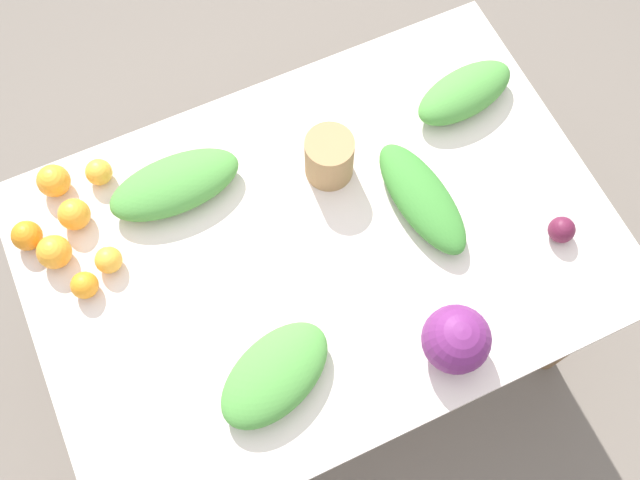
{
  "coord_description": "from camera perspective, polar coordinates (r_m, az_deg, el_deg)",
  "views": [
    {
      "loc": [
        -0.26,
        -0.58,
        2.37
      ],
      "look_at": [
        0.0,
        0.0,
        0.8
      ],
      "focal_mm": 40.0,
      "sensor_mm": 36.0,
      "label": 1
    }
  ],
  "objects": [
    {
      "name": "orange_3",
      "position": [
        1.84,
        -17.28,
        5.21
      ],
      "size": [
        0.07,
        0.07,
        0.07
      ],
      "primitive_type": "sphere",
      "color": "#F9A833",
      "rests_on": "dining_table"
    },
    {
      "name": "orange_4",
      "position": [
        1.86,
        -20.54,
        4.46
      ],
      "size": [
        0.08,
        0.08,
        0.08
      ],
      "primitive_type": "sphere",
      "color": "orange",
      "rests_on": "dining_table"
    },
    {
      "name": "greens_bunch_scallion",
      "position": [
        1.77,
        -11.54,
        4.37
      ],
      "size": [
        0.33,
        0.15,
        0.09
      ],
      "primitive_type": "ellipsoid",
      "rotation": [
        0.0,
        0.0,
        3.14
      ],
      "color": "#4C933D",
      "rests_on": "dining_table"
    },
    {
      "name": "orange_1",
      "position": [
        1.8,
        -19.07,
        1.96
      ],
      "size": [
        0.08,
        0.08,
        0.08
      ],
      "primitive_type": "sphere",
      "color": "orange",
      "rests_on": "dining_table"
    },
    {
      "name": "dining_table",
      "position": [
        1.81,
        0.0,
        -1.38
      ],
      "size": [
        1.39,
        0.96,
        0.78
      ],
      "color": "silver",
      "rests_on": "ground_plane"
    },
    {
      "name": "beet_root",
      "position": [
        1.79,
        18.77,
        0.78
      ],
      "size": [
        0.06,
        0.06,
        0.06
      ],
      "primitive_type": "sphere",
      "color": "#5B1933",
      "rests_on": "dining_table"
    },
    {
      "name": "orange_6",
      "position": [
        1.82,
        -22.4,
        0.33
      ],
      "size": [
        0.07,
        0.07,
        0.07
      ],
      "primitive_type": "sphere",
      "color": "orange",
      "rests_on": "dining_table"
    },
    {
      "name": "greens_bunch_kale",
      "position": [
        1.59,
        -3.62,
        -10.71
      ],
      "size": [
        0.33,
        0.26,
        0.08
      ],
      "primitive_type": "ellipsoid",
      "rotation": [
        0.0,
        0.0,
        3.52
      ],
      "color": "#4C933D",
      "rests_on": "dining_table"
    },
    {
      "name": "paper_bag",
      "position": [
        1.74,
        0.75,
        6.63
      ],
      "size": [
        0.12,
        0.12,
        0.14
      ],
      "primitive_type": "cylinder",
      "color": "#A87F51",
      "rests_on": "dining_table"
    },
    {
      "name": "orange_2",
      "position": [
        1.73,
        -18.32,
        -3.45
      ],
      "size": [
        0.06,
        0.06,
        0.06
      ],
      "primitive_type": "sphere",
      "color": "orange",
      "rests_on": "dining_table"
    },
    {
      "name": "orange_5",
      "position": [
        1.78,
        -20.5,
        -0.91
      ],
      "size": [
        0.08,
        0.08,
        0.08
      ],
      "primitive_type": "sphere",
      "color": "orange",
      "rests_on": "dining_table"
    },
    {
      "name": "greens_bunch_dandelion",
      "position": [
        1.9,
        11.49,
        11.48
      ],
      "size": [
        0.3,
        0.17,
        0.09
      ],
      "primitive_type": "ellipsoid",
      "rotation": [
        0.0,
        0.0,
        0.16
      ],
      "color": "#4C933D",
      "rests_on": "dining_table"
    },
    {
      "name": "orange_0",
      "position": [
        1.74,
        -16.56,
        -1.54
      ],
      "size": [
        0.06,
        0.06,
        0.06
      ],
      "primitive_type": "sphere",
      "color": "#F9A833",
      "rests_on": "dining_table"
    },
    {
      "name": "ground_plane",
      "position": [
        2.46,
        0.0,
        -6.94
      ],
      "size": [
        8.0,
        8.0,
        0.0
      ],
      "primitive_type": "plane",
      "color": "#70665B"
    },
    {
      "name": "greens_bunch_beet_tops",
      "position": [
        1.74,
        8.15,
        3.34
      ],
      "size": [
        0.16,
        0.34,
        0.08
      ],
      "primitive_type": "ellipsoid",
      "rotation": [
        0.0,
        0.0,
        1.66
      ],
      "color": "#3D8433",
      "rests_on": "dining_table"
    },
    {
      "name": "cabbage_purple",
      "position": [
        1.59,
        10.84,
        -7.81
      ],
      "size": [
        0.15,
        0.15,
        0.15
      ],
      "primitive_type": "sphere",
      "color": "#6B2366",
      "rests_on": "dining_table"
    }
  ]
}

